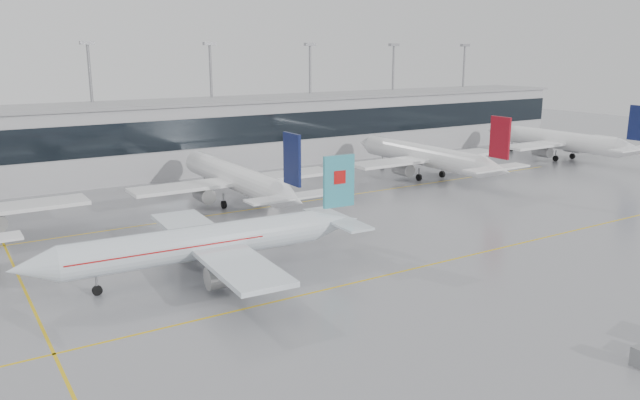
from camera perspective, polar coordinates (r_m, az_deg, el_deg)
ground at (r=60.67m, az=6.11°, el=-6.84°), size 320.00×320.00×0.00m
taxi_line_main at (r=60.67m, az=6.11°, el=-6.84°), size 120.00×0.25×0.01m
taxi_line_north at (r=85.10m, az=-6.49°, el=-0.88°), size 120.00×0.25×0.01m
taxi_line_cross at (r=63.22m, az=-25.46°, el=-7.28°), size 0.25×60.00×0.01m
terminal at (r=113.18m, az=-13.73°, el=5.49°), size 180.00×15.00×12.00m
terminal_glass at (r=105.91m, az=-12.44°, el=5.85°), size 180.00×0.20×5.00m
terminal_roof at (r=112.53m, az=-13.90°, el=8.61°), size 182.00×16.00×0.40m
light_masts at (r=118.13m, az=-14.88°, el=9.33°), size 156.40×1.00×22.60m
air_canada_jet at (r=60.26m, az=-9.96°, el=-3.80°), size 34.27×26.83×10.51m
parked_jet_c at (r=87.54m, az=-7.62°, el=1.98°), size 29.64×36.96×11.72m
parked_jet_d at (r=106.70m, az=9.72°, el=3.97°), size 29.64×36.96×11.72m
parked_jet_e at (r=132.50m, az=21.12°, el=5.09°), size 29.64×36.96×11.72m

